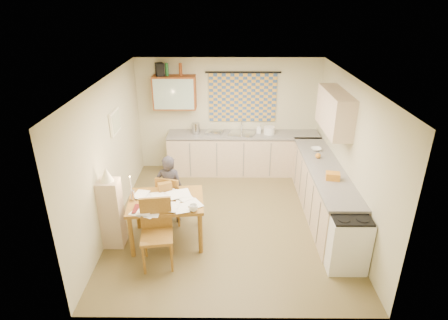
{
  "coord_description": "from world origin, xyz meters",
  "views": [
    {
      "loc": [
        -0.05,
        -5.72,
        3.73
      ],
      "look_at": [
        -0.09,
        0.2,
        1.07
      ],
      "focal_mm": 30.0,
      "sensor_mm": 36.0,
      "label": 1
    }
  ],
  "objects_px": {
    "counter_right": "(322,190)",
    "stove": "(346,240)",
    "chair_far": "(172,206)",
    "person": "(170,189)",
    "shelf_stand": "(112,214)",
    "dining_table": "(167,220)",
    "counter_back": "(243,153)"
  },
  "relations": [
    {
      "from": "counter_right",
      "to": "dining_table",
      "type": "distance_m",
      "value": 2.84
    },
    {
      "from": "counter_back",
      "to": "shelf_stand",
      "type": "bearing_deg",
      "value": -128.78
    },
    {
      "from": "person",
      "to": "shelf_stand",
      "type": "distance_m",
      "value": 1.07
    },
    {
      "from": "counter_right",
      "to": "dining_table",
      "type": "height_order",
      "value": "counter_right"
    },
    {
      "from": "counter_right",
      "to": "person",
      "type": "xyz_separation_m",
      "value": [
        -2.73,
        -0.31,
        0.18
      ]
    },
    {
      "from": "counter_right",
      "to": "shelf_stand",
      "type": "height_order",
      "value": "shelf_stand"
    },
    {
      "from": "counter_right",
      "to": "stove",
      "type": "xyz_separation_m",
      "value": [
        -0.0,
        -1.49,
        -0.01
      ]
    },
    {
      "from": "counter_back",
      "to": "shelf_stand",
      "type": "distance_m",
      "value": 3.45
    },
    {
      "from": "stove",
      "to": "dining_table",
      "type": "distance_m",
      "value": 2.77
    },
    {
      "from": "stove",
      "to": "chair_far",
      "type": "relative_size",
      "value": 0.97
    },
    {
      "from": "person",
      "to": "shelf_stand",
      "type": "bearing_deg",
      "value": 45.04
    },
    {
      "from": "counter_back",
      "to": "shelf_stand",
      "type": "xyz_separation_m",
      "value": [
        -2.16,
        -2.69,
        0.12
      ]
    },
    {
      "from": "counter_back",
      "to": "person",
      "type": "height_order",
      "value": "person"
    },
    {
      "from": "stove",
      "to": "person",
      "type": "relative_size",
      "value": 0.7
    },
    {
      "from": "counter_back",
      "to": "stove",
      "type": "height_order",
      "value": "counter_back"
    },
    {
      "from": "counter_back",
      "to": "counter_right",
      "type": "relative_size",
      "value": 1.12
    },
    {
      "from": "counter_right",
      "to": "shelf_stand",
      "type": "relative_size",
      "value": 2.57
    },
    {
      "from": "chair_far",
      "to": "counter_back",
      "type": "bearing_deg",
      "value": -109.94
    },
    {
      "from": "counter_back",
      "to": "stove",
      "type": "xyz_separation_m",
      "value": [
        1.38,
        -3.17,
        -0.01
      ]
    },
    {
      "from": "counter_back",
      "to": "dining_table",
      "type": "relative_size",
      "value": 2.65
    },
    {
      "from": "chair_far",
      "to": "counter_right",
      "type": "bearing_deg",
      "value": -159.85
    },
    {
      "from": "chair_far",
      "to": "person",
      "type": "height_order",
      "value": "person"
    },
    {
      "from": "dining_table",
      "to": "person",
      "type": "xyz_separation_m",
      "value": [
        -0.02,
        0.56,
        0.25
      ]
    },
    {
      "from": "chair_far",
      "to": "shelf_stand",
      "type": "distance_m",
      "value": 1.13
    },
    {
      "from": "stove",
      "to": "counter_back",
      "type": "bearing_deg",
      "value": 113.47
    },
    {
      "from": "person",
      "to": "stove",
      "type": "bearing_deg",
      "value": 161.43
    },
    {
      "from": "chair_far",
      "to": "shelf_stand",
      "type": "relative_size",
      "value": 0.79
    },
    {
      "from": "stove",
      "to": "chair_far",
      "type": "height_order",
      "value": "chair_far"
    },
    {
      "from": "counter_right",
      "to": "stove",
      "type": "distance_m",
      "value": 1.49
    },
    {
      "from": "counter_right",
      "to": "chair_far",
      "type": "xyz_separation_m",
      "value": [
        -2.7,
        -0.31,
        -0.17
      ]
    },
    {
      "from": "counter_right",
      "to": "dining_table",
      "type": "bearing_deg",
      "value": -162.03
    },
    {
      "from": "stove",
      "to": "dining_table",
      "type": "bearing_deg",
      "value": 167.27
    }
  ]
}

